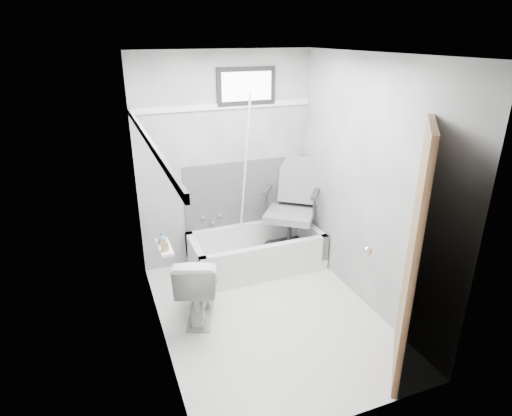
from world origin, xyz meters
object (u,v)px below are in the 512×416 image
bathtub (256,251)px  toilet (198,284)px  soap_bottle_b (162,238)px  soap_bottle_a (165,244)px  office_chair (290,208)px  door (470,271)px

bathtub → toilet: 1.09m
toilet → soap_bottle_b: (-0.32, -0.15, 0.62)m
soap_bottle_a → soap_bottle_b: soap_bottle_a is taller
office_chair → door: bearing=-45.3°
door → toilet: bearing=136.0°
soap_bottle_a → soap_bottle_b: size_ratio=1.04×
door → soap_bottle_b: bearing=144.1°
bathtub → toilet: size_ratio=2.15×
bathtub → soap_bottle_a: 1.69m
bathtub → soap_bottle_b: (-1.17, -0.82, 0.75)m
soap_bottle_a → soap_bottle_b: 0.14m
toilet → door: door is taller
toilet → soap_bottle_a: soap_bottle_a is taller
bathtub → office_chair: 0.63m
office_chair → soap_bottle_a: (-1.60, -0.99, 0.29)m
office_chair → soap_bottle_b: 1.84m
soap_bottle_b → office_chair: bearing=28.0°
bathtub → toilet: bearing=-141.9°
office_chair → soap_bottle_a: size_ratio=10.11×
soap_bottle_b → door: bearing=-35.9°
office_chair → toilet: size_ratio=1.58×
soap_bottle_b → bathtub: bearing=35.0°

